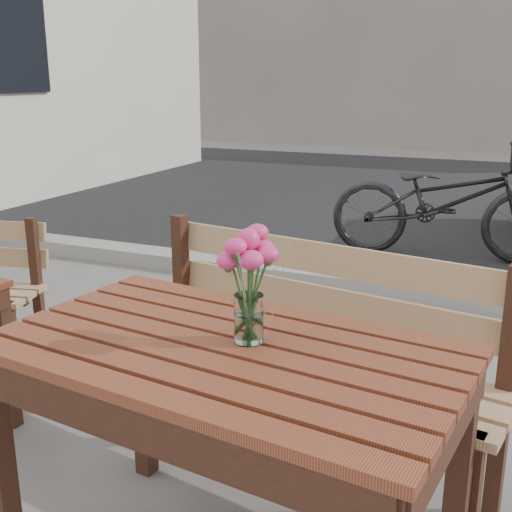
# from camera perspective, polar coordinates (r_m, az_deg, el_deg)

# --- Properties ---
(street) EXTENTS (30.00, 8.12, 0.12)m
(street) POSITION_cam_1_polar(r_m,az_deg,el_deg) (6.54, 18.09, 2.05)
(street) COLOR black
(street) RESTS_ON ground
(main_table) EXTENTS (1.35, 0.89, 0.78)m
(main_table) POSITION_cam_1_polar(r_m,az_deg,el_deg) (1.82, -2.68, -11.59)
(main_table) COLOR #5C2218
(main_table) RESTS_ON ground
(main_bench) EXTENTS (1.56, 0.70, 0.94)m
(main_bench) POSITION_cam_1_polar(r_m,az_deg,el_deg) (2.42, 4.87, -6.65)
(main_bench) COLOR #A38154
(main_bench) RESTS_ON ground
(main_vase) EXTENTS (0.17, 0.17, 0.32)m
(main_vase) POSITION_cam_1_polar(r_m,az_deg,el_deg) (1.71, -0.67, -1.48)
(main_vase) COLOR white
(main_vase) RESTS_ON main_table
(bicycle) EXTENTS (1.91, 0.85, 0.97)m
(bicycle) POSITION_cam_1_polar(r_m,az_deg,el_deg) (5.55, 16.44, 4.69)
(bicycle) COLOR black
(bicycle) RESTS_ON ground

